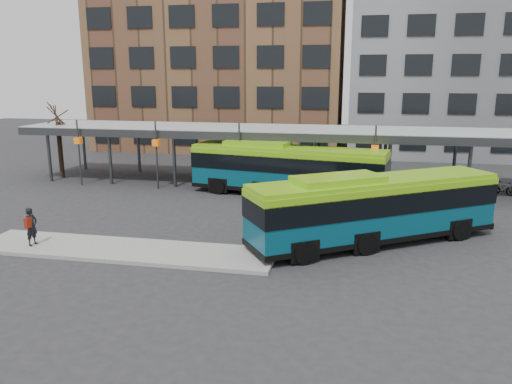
% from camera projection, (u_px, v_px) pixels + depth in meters
% --- Properties ---
extents(ground, '(120.00, 120.00, 0.00)m').
position_uv_depth(ground, '(254.00, 239.00, 24.79)').
color(ground, '#28282B').
rests_on(ground, ground).
extents(boarding_island, '(14.00, 3.00, 0.18)m').
position_uv_depth(boarding_island, '(124.00, 250.00, 22.96)').
color(boarding_island, gray).
rests_on(boarding_island, ground).
extents(canopy, '(40.00, 6.53, 4.80)m').
position_uv_depth(canopy, '(289.00, 132.00, 36.19)').
color(canopy, '#999B9E').
rests_on(canopy, ground).
extents(tree, '(1.64, 1.64, 5.60)m').
position_uv_depth(tree, '(60.00, 147.00, 39.12)').
color(tree, black).
rests_on(tree, ground).
extents(building_brick, '(26.00, 14.00, 22.00)m').
position_uv_depth(building_brick, '(223.00, 46.00, 54.71)').
color(building_brick, brown).
rests_on(building_brick, ground).
extents(building_grey, '(24.00, 14.00, 20.00)m').
position_uv_depth(building_grey, '(474.00, 54.00, 49.99)').
color(building_grey, slate).
rests_on(building_grey, ground).
extents(bus_front, '(11.99, 9.14, 3.47)m').
position_uv_depth(bus_front, '(374.00, 207.00, 23.80)').
color(bus_front, '#08465B').
rests_on(bus_front, ground).
extents(bus_rear, '(13.33, 5.05, 3.60)m').
position_uv_depth(bus_rear, '(287.00, 168.00, 33.30)').
color(bus_rear, '#08465B').
rests_on(bus_rear, ground).
extents(pedestrian, '(0.51, 0.71, 1.80)m').
position_uv_depth(pedestrian, '(31.00, 226.00, 23.18)').
color(pedestrian, black).
rests_on(pedestrian, boarding_island).
extents(bike_rack, '(5.44, 1.31, 1.04)m').
position_uv_depth(bike_rack, '(470.00, 187.00, 33.94)').
color(bike_rack, slate).
rests_on(bike_rack, ground).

